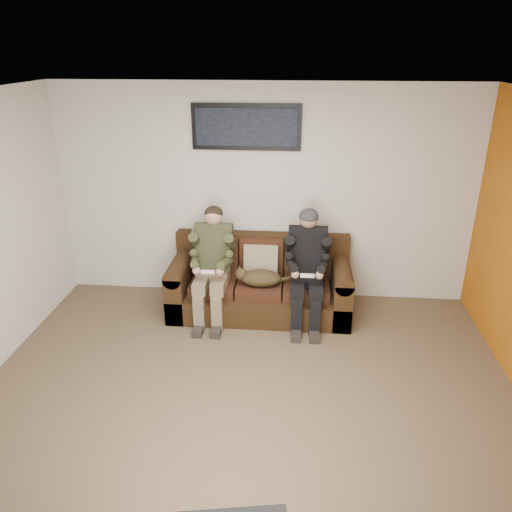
# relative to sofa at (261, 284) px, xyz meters

# --- Properties ---
(floor) EXTENTS (5.00, 5.00, 0.00)m
(floor) POSITION_rel_sofa_xyz_m (0.00, -1.83, -0.32)
(floor) COLOR brown
(floor) RESTS_ON ground
(ceiling) EXTENTS (5.00, 5.00, 0.00)m
(ceiling) POSITION_rel_sofa_xyz_m (0.00, -1.83, 2.28)
(ceiling) COLOR silver
(ceiling) RESTS_ON ground
(wall_back) EXTENTS (5.00, 0.00, 5.00)m
(wall_back) POSITION_rel_sofa_xyz_m (0.00, 0.42, 0.98)
(wall_back) COLOR beige
(wall_back) RESTS_ON ground
(sofa) EXTENTS (2.10, 0.91, 0.86)m
(sofa) POSITION_rel_sofa_xyz_m (0.00, 0.00, 0.00)
(sofa) COLOR #311E0E
(sofa) RESTS_ON ground
(throw_pillow) EXTENTS (0.40, 0.19, 0.40)m
(throw_pillow) POSITION_rel_sofa_xyz_m (0.00, 0.04, 0.29)
(throw_pillow) COLOR #927E60
(throw_pillow) RESTS_ON sofa
(throw_blanket) EXTENTS (0.43, 0.21, 0.08)m
(throw_blanket) POSITION_rel_sofa_xyz_m (-0.64, 0.26, 0.53)
(throw_blanket) COLOR tan
(throw_blanket) RESTS_ON sofa
(person_left) EXTENTS (0.51, 0.87, 1.28)m
(person_left) POSITION_rel_sofa_xyz_m (-0.54, -0.18, 0.39)
(person_left) COLOR #78654B
(person_left) RESTS_ON sofa
(person_right) EXTENTS (0.51, 0.86, 1.28)m
(person_right) POSITION_rel_sofa_xyz_m (0.54, -0.17, 0.39)
(person_right) COLOR black
(person_right) RESTS_ON sofa
(cat) EXTENTS (0.66, 0.26, 0.24)m
(cat) POSITION_rel_sofa_xyz_m (-0.00, -0.24, 0.20)
(cat) COLOR #4C3A1D
(cat) RESTS_ON sofa
(framed_poster) EXTENTS (1.25, 0.05, 0.52)m
(framed_poster) POSITION_rel_sofa_xyz_m (-0.20, 0.39, 1.78)
(framed_poster) COLOR black
(framed_poster) RESTS_ON wall_back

